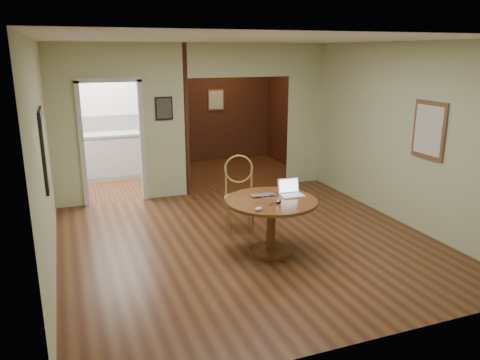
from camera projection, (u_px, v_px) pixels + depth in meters
name	position (u px, v px, depth m)	size (l,w,h in m)	color
floor	(249.00, 242.00, 6.47)	(5.00, 5.00, 0.00)	#472214
room_shell	(165.00, 121.00, 8.76)	(5.20, 7.50, 5.00)	white
dining_table	(271.00, 214.00, 6.01)	(1.17, 1.17, 0.73)	brown
chair	(239.00, 189.00, 6.82)	(0.57, 0.57, 1.10)	olive
open_laptop	(290.00, 190.00, 6.14)	(0.31, 0.27, 0.21)	silver
closed_laptop	(264.00, 196.00, 6.05)	(0.32, 0.21, 0.03)	#AEAEB3
mouse	(258.00, 209.00, 5.54)	(0.10, 0.06, 0.04)	silver
wine_glass	(279.00, 200.00, 5.79)	(0.08, 0.08, 0.09)	white
pen	(272.00, 204.00, 5.78)	(0.01, 0.01, 0.13)	#0D0E5F
kitchen_cabinet	(113.00, 155.00, 9.67)	(2.06, 0.60, 0.94)	silver
grocery_bag	(146.00, 124.00, 9.75)	(0.28, 0.24, 0.28)	beige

